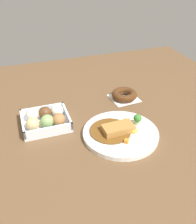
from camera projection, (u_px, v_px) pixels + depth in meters
ground_plane at (99, 135)px, 0.96m from camera, size 1.60×1.60×0.00m
curry_plate at (120, 132)px, 0.95m from camera, size 0.28×0.28×0.06m
donut_box at (46, 119)px, 1.00m from camera, size 0.18×0.16×0.06m
chocolate_ring_donut at (124, 95)px, 1.18m from camera, size 0.13×0.13×0.04m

